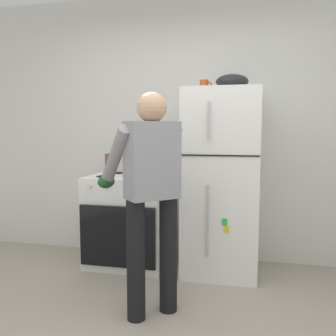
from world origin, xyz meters
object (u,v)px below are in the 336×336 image
object	(u,v)px
stove_range	(129,220)
mixing_bowl	(232,82)
person_cook	(150,184)
coffee_mug	(204,85)
refrigerator	(222,182)
red_pot	(142,170)
pepper_mill	(107,163)

from	to	relation	value
stove_range	mixing_bowl	bearing A→B (deg)	0.60
stove_range	person_cook	distance (m)	1.16
stove_range	coffee_mug	bearing A→B (deg)	4.68
refrigerator	person_cook	distance (m)	1.04
refrigerator	stove_range	bearing A→B (deg)	-179.37
red_pot	coffee_mug	bearing A→B (deg)	9.82
stove_range	mixing_bowl	size ratio (longest dim) A/B	3.05
stove_range	coffee_mug	size ratio (longest dim) A/B	8.00
red_pot	mixing_bowl	xyz separation A→B (m)	(0.84, 0.05, 0.82)
stove_range	person_cook	world-z (taller)	person_cook
person_cook	mixing_bowl	distance (m)	1.35
stove_range	coffee_mug	world-z (taller)	coffee_mug
refrigerator	red_pot	bearing A→B (deg)	-176.23
mixing_bowl	stove_range	bearing A→B (deg)	-179.40
red_pot	coffee_mug	xyz separation A→B (m)	(0.58, 0.10, 0.80)
refrigerator	red_pot	distance (m)	0.76
refrigerator	stove_range	xyz separation A→B (m)	(-0.92, -0.01, -0.41)
red_pot	pepper_mill	bearing A→B (deg)	151.48
stove_range	person_cook	bearing A→B (deg)	-62.65
person_cook	coffee_mug	size ratio (longest dim) A/B	14.28
person_cook	red_pot	distance (m)	0.94
refrigerator	coffee_mug	bearing A→B (deg)	164.17
red_pot	mixing_bowl	world-z (taller)	mixing_bowl
stove_range	person_cook	size ratio (longest dim) A/B	0.56
stove_range	mixing_bowl	world-z (taller)	mixing_bowl
person_cook	mixing_bowl	bearing A→B (deg)	61.14
pepper_mill	mixing_bowl	bearing A→B (deg)	-8.78
coffee_mug	stove_range	bearing A→B (deg)	-175.32
refrigerator	pepper_mill	size ratio (longest dim) A/B	8.99
pepper_mill	person_cook	bearing A→B (deg)	-55.57
red_pot	mixing_bowl	size ratio (longest dim) A/B	1.28
refrigerator	red_pot	xyz separation A→B (m)	(-0.76, -0.05, 0.10)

